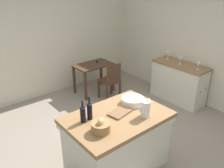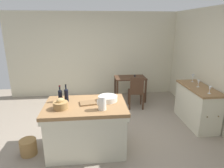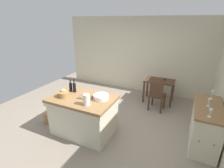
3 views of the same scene
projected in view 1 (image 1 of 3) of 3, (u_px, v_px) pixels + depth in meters
name	position (u px, v px, depth m)	size (l,w,h in m)	color
ground_plane	(111.00, 146.00, 3.98)	(6.76, 6.76, 0.00)	gray
wall_back	(38.00, 42.00, 5.28)	(5.32, 0.12, 2.60)	beige
wall_right	(205.00, 46.00, 4.96)	(0.12, 5.20, 2.60)	beige
island_table	(117.00, 140.00, 3.36)	(1.41, 0.95, 0.89)	olive
side_cabinet	(178.00, 82.00, 5.34)	(0.52, 1.26, 0.88)	olive
writing_desk	(94.00, 69.00, 5.67)	(0.91, 0.57, 0.78)	#472D1E
wooden_chair	(111.00, 80.00, 5.34)	(0.43, 0.43, 0.89)	#472D1E
pitcher	(145.00, 109.00, 3.13)	(0.17, 0.13, 0.27)	silver
wash_bowl	(133.00, 100.00, 3.49)	(0.34, 0.34, 0.09)	silver
bread_basket	(101.00, 127.00, 2.83)	(0.24, 0.24, 0.19)	olive
cutting_board	(120.00, 113.00, 3.24)	(0.31, 0.20, 0.02)	brown
wine_bottle_dark	(90.00, 110.00, 3.06)	(0.07, 0.07, 0.32)	black
wine_bottle_amber	(83.00, 114.00, 3.00)	(0.07, 0.07, 0.30)	black
wine_glass_far_left	(198.00, 65.00, 4.80)	(0.07, 0.07, 0.16)	white
wine_glass_left	(180.00, 59.00, 5.11)	(0.07, 0.07, 0.16)	white
wine_glass_middle	(168.00, 54.00, 5.43)	(0.07, 0.07, 0.18)	white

